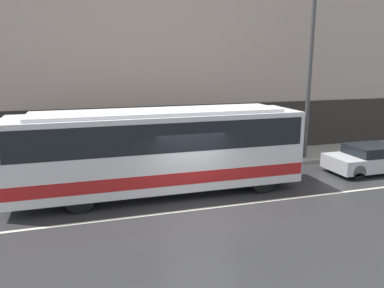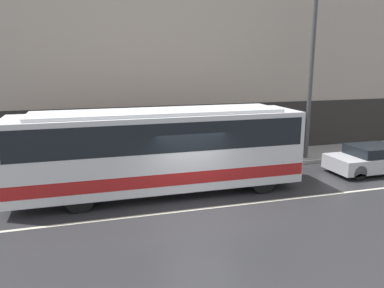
{
  "view_description": "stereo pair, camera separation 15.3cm",
  "coord_description": "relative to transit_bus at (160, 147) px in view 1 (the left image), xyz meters",
  "views": [
    {
      "loc": [
        -3.75,
        -11.48,
        4.96
      ],
      "look_at": [
        0.38,
        1.99,
        1.86
      ],
      "focal_mm": 35.0,
      "sensor_mm": 36.0,
      "label": 1
    },
    {
      "loc": [
        -3.6,
        -11.53,
        4.96
      ],
      "look_at": [
        0.38,
        1.99,
        1.86
      ],
      "focal_mm": 35.0,
      "sensor_mm": 36.0,
      "label": 2
    }
  ],
  "objects": [
    {
      "name": "building_facade",
      "position": [
        0.87,
        5.07,
        3.95
      ],
      "size": [
        60.0,
        0.35,
        11.94
      ],
      "color": "#B7A899",
      "rests_on": "ground_plane"
    },
    {
      "name": "utility_pole_near",
      "position": [
        8.07,
        2.61,
        2.79
      ],
      "size": [
        0.21,
        0.21,
        8.84
      ],
      "color": "#4C4C4F",
      "rests_on": "sidewalk"
    },
    {
      "name": "lane_stripe",
      "position": [
        0.87,
        -1.99,
        -1.81
      ],
      "size": [
        54.0,
        0.14,
        0.01
      ],
      "color": "beige",
      "rests_on": "ground_plane"
    },
    {
      "name": "sidewalk",
      "position": [
        0.87,
        3.47,
        -1.72
      ],
      "size": [
        60.0,
        2.92,
        0.18
      ],
      "color": "#A09E99",
      "rests_on": "ground_plane"
    },
    {
      "name": "transit_bus",
      "position": [
        0.0,
        0.0,
        0.0
      ],
      "size": [
        10.8,
        2.5,
        3.22
      ],
      "color": "white",
      "rests_on": "ground_plane"
    },
    {
      "name": "sedan_white_front",
      "position": [
        9.92,
        0.0,
        -1.21
      ],
      "size": [
        4.24,
        1.85,
        1.25
      ],
      "color": "silver",
      "rests_on": "ground_plane"
    },
    {
      "name": "ground_plane",
      "position": [
        0.87,
        -1.99,
        -1.81
      ],
      "size": [
        60.0,
        60.0,
        0.0
      ],
      "primitive_type": "plane",
      "color": "#2D2D30"
    }
  ]
}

